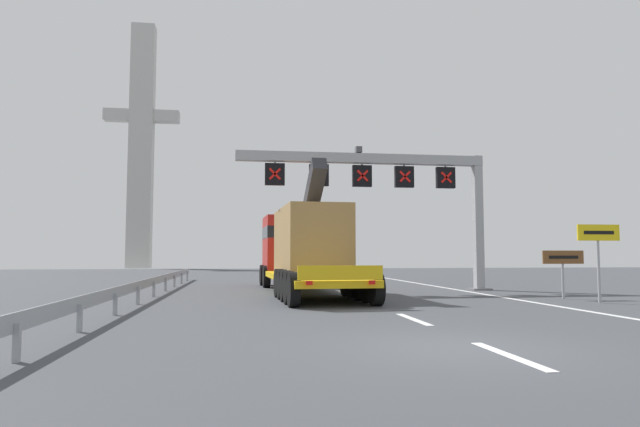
% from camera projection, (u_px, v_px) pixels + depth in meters
% --- Properties ---
extents(ground, '(112.00, 112.00, 0.00)m').
position_uv_depth(ground, '(457.00, 348.00, 9.80)').
color(ground, '#424449').
extents(lane_markings, '(0.20, 53.79, 0.01)m').
position_uv_depth(lane_markings, '(325.00, 286.00, 29.23)').
color(lane_markings, silver).
rests_on(lane_markings, ground).
extents(edge_line_right, '(0.20, 63.00, 0.01)m').
position_uv_depth(edge_line_right, '(489.00, 295.00, 22.51)').
color(edge_line_right, silver).
rests_on(edge_line_right, ground).
extents(overhead_lane_gantry, '(11.82, 0.90, 6.62)m').
position_uv_depth(overhead_lane_gantry, '(391.00, 180.00, 25.60)').
color(overhead_lane_gantry, '#9EA0A5').
rests_on(overhead_lane_gantry, ground).
extents(heavy_haul_truck_yellow, '(3.56, 14.15, 5.30)m').
position_uv_depth(heavy_haul_truck_yellow, '(301.00, 247.00, 24.92)').
color(heavy_haul_truck_yellow, yellow).
rests_on(heavy_haul_truck_yellow, ground).
extents(exit_sign_yellow, '(1.55, 0.15, 2.69)m').
position_uv_depth(exit_sign_yellow, '(598.00, 243.00, 18.95)').
color(exit_sign_yellow, '#9EA0A5').
rests_on(exit_sign_yellow, ground).
extents(tourist_info_sign_brown, '(1.63, 0.15, 1.81)m').
position_uv_depth(tourist_info_sign_brown, '(563.00, 262.00, 20.66)').
color(tourist_info_sign_brown, '#9EA0A5').
rests_on(tourist_info_sign_brown, ground).
extents(guardrail_left, '(0.13, 29.87, 0.76)m').
position_uv_depth(guardrail_left, '(153.00, 282.00, 21.61)').
color(guardrail_left, '#999EA3').
rests_on(guardrail_left, ground).
extents(bridge_pylon_distant, '(9.00, 2.00, 30.21)m').
position_uv_depth(bridge_pylon_distant, '(141.00, 142.00, 67.86)').
color(bridge_pylon_distant, '#B7B7B2').
rests_on(bridge_pylon_distant, ground).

